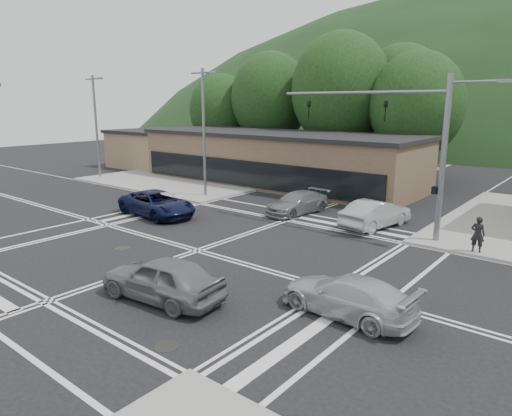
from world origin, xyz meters
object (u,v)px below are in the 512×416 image
Objects in this scene: car_blue_west at (157,204)px; car_northbound at (297,203)px; car_grey_center at (162,278)px; car_silver_east at (347,296)px; pedestrian at (478,234)px; car_queue_b at (409,185)px; car_queue_a at (376,214)px.

car_blue_west is 8.55m from car_northbound.
car_silver_east is (5.53, 2.98, -0.13)m from car_grey_center.
car_silver_east is 13.85m from car_northbound.
pedestrian is (7.22, 12.00, 0.17)m from car_grey_center.
car_queue_b is (-5.74, 20.32, 0.10)m from car_silver_east.
car_northbound is at bearing -11.98° from pedestrian.
car_northbound is 2.83× the size of pedestrian.
car_grey_center is 14.01m from pedestrian.
car_silver_east is (15.25, -4.66, -0.10)m from car_blue_west.
car_blue_west is 18.32m from car_queue_b.
car_northbound is 10.81m from pedestrian.
car_blue_west reaches higher than car_silver_east.
car_grey_center reaches higher than car_silver_east.
car_grey_center is 1.04× the size of car_queue_b.
car_grey_center is at bearing 54.95° from pedestrian.
pedestrian is at bearing -70.76° from car_blue_west.
car_grey_center is (9.71, -7.65, 0.04)m from car_blue_west.
car_queue_b is (-0.21, 23.31, -0.03)m from car_grey_center.
pedestrian reaches higher than car_queue_a.
car_queue_b is (-1.89, 9.81, -0.01)m from car_queue_a.
car_blue_west is 1.20× the size of car_silver_east.
car_blue_west reaches higher than car_northbound.
car_silver_east is 9.18m from pedestrian.
car_queue_b is at bearing -161.47° from car_silver_east.
car_northbound is (-3.48, 13.50, -0.12)m from car_grey_center.
car_grey_center reaches higher than car_northbound.
car_queue_b is at bearing -69.35° from car_queue_a.
car_grey_center is 13.94m from car_northbound.
car_northbound is at bearing 77.63° from car_queue_b.
car_queue_a is (11.39, 5.85, 0.01)m from car_blue_west.
car_silver_east is 2.78× the size of pedestrian.
car_queue_a is (1.68, 13.50, -0.02)m from car_grey_center.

